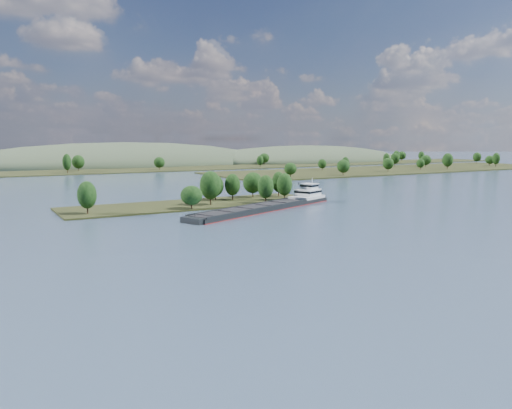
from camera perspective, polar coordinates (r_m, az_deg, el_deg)
ground at (r=141.15m, az=2.61°, el=-2.83°), size 1800.00×1800.00×0.00m
tree_island at (r=195.27m, az=-5.08°, el=1.16°), size 100.00×31.92×14.03m
right_bank at (r=427.17m, az=15.98°, el=3.96°), size 320.00×90.00×14.71m
back_shoreline at (r=406.13m, az=-18.17°, el=3.67°), size 900.00×60.00×15.61m
hill_east at (r=575.17m, az=5.63°, el=4.96°), size 260.00×140.00×36.00m
hill_west at (r=515.50m, az=-14.87°, el=4.45°), size 320.00×160.00×44.00m
cargo_barge at (r=182.91m, az=1.92°, el=-0.05°), size 72.40×36.67×10.11m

